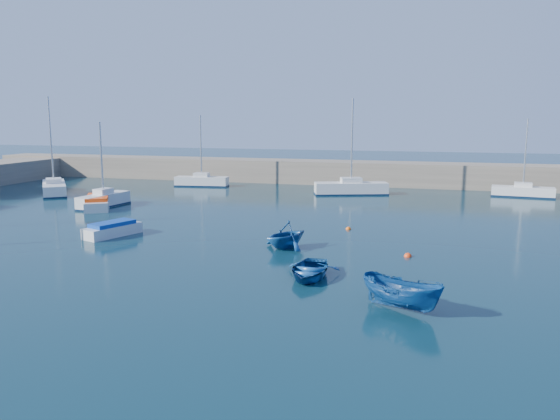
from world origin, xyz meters
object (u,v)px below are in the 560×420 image
(sailboat_6, at_px, (351,188))
(dinghy_right, at_px, (402,294))
(sailboat_5, at_px, (202,181))
(motorboat_1, at_px, (113,229))
(sailboat_3, at_px, (104,200))
(motorboat_2, at_px, (98,202))
(sailboat_4, at_px, (54,188))
(sailboat_7, at_px, (523,191))
(dinghy_center, at_px, (309,270))
(dinghy_left, at_px, (286,235))

(sailboat_6, relative_size, dinghy_right, 2.64)
(sailboat_5, bearing_deg, motorboat_1, -176.29)
(sailboat_3, height_order, motorboat_2, sailboat_3)
(sailboat_5, relative_size, motorboat_2, 1.42)
(sailboat_3, relative_size, motorboat_1, 1.78)
(motorboat_2, bearing_deg, sailboat_5, 51.22)
(sailboat_4, height_order, dinghy_right, sailboat_4)
(sailboat_3, bearing_deg, sailboat_7, 31.32)
(dinghy_center, relative_size, dinghy_right, 1.02)
(motorboat_1, xyz_separation_m, motorboat_2, (-7.35, 9.30, 0.07))
(sailboat_6, bearing_deg, sailboat_7, -99.33)
(sailboat_4, xyz_separation_m, sailboat_5, (11.90, 9.62, -0.02))
(dinghy_left, bearing_deg, sailboat_6, 119.00)
(sailboat_3, distance_m, sailboat_4, 11.19)
(dinghy_center, distance_m, dinghy_right, 5.71)
(sailboat_7, bearing_deg, sailboat_3, 120.54)
(dinghy_left, bearing_deg, sailboat_5, 152.85)
(sailboat_4, distance_m, dinghy_center, 37.95)
(sailboat_4, relative_size, dinghy_center, 2.64)
(motorboat_1, bearing_deg, sailboat_6, 82.57)
(sailboat_6, height_order, motorboat_2, sailboat_6)
(sailboat_3, height_order, motorboat_1, sailboat_3)
(sailboat_7, bearing_deg, motorboat_1, 138.88)
(sailboat_6, bearing_deg, sailboat_3, 105.79)
(sailboat_7, xyz_separation_m, motorboat_1, (-28.41, -26.22, -0.12))
(sailboat_4, distance_m, dinghy_left, 32.82)
(dinghy_left, bearing_deg, motorboat_2, -176.63)
(sailboat_6, distance_m, motorboat_2, 24.09)
(sailboat_7, height_order, dinghy_right, sailboat_7)
(sailboat_7, relative_size, dinghy_right, 2.09)
(motorboat_1, relative_size, dinghy_center, 1.11)
(sailboat_7, xyz_separation_m, motorboat_2, (-35.76, -16.91, -0.05))
(sailboat_5, relative_size, sailboat_7, 1.04)
(sailboat_4, height_order, motorboat_2, sailboat_4)
(sailboat_5, distance_m, dinghy_center, 36.69)
(sailboat_5, bearing_deg, dinghy_right, -152.64)
(sailboat_6, distance_m, motorboat_1, 26.42)
(sailboat_7, bearing_deg, sailboat_6, 105.73)
(sailboat_7, height_order, dinghy_left, sailboat_7)
(dinghy_right, bearing_deg, motorboat_1, 91.89)
(sailboat_5, height_order, sailboat_6, sailboat_6)
(dinghy_center, bearing_deg, dinghy_left, 115.14)
(dinghy_right, bearing_deg, sailboat_5, 62.17)
(sailboat_5, distance_m, sailboat_7, 33.35)
(sailboat_6, distance_m, dinghy_right, 33.30)
(sailboat_6, bearing_deg, motorboat_1, 133.80)
(dinghy_left, bearing_deg, dinghy_center, -34.47)
(sailboat_7, bearing_deg, motorboat_2, 121.49)
(sailboat_4, xyz_separation_m, motorboat_1, (16.83, -15.89, -0.18))
(sailboat_5, bearing_deg, dinghy_center, -155.46)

